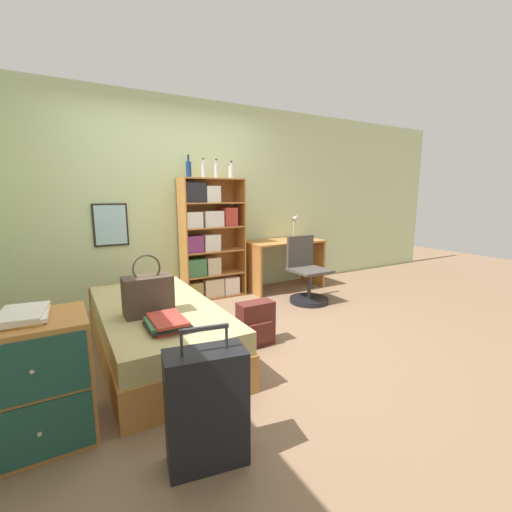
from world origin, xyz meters
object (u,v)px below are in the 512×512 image
Objects in this scene: book_stack_on_bed at (166,323)px; magazine_pile_on_dresser at (24,315)px; bottle_green at (189,169)px; desk_chair at (307,282)px; dresser at (38,381)px; bottle_brown at (204,170)px; bottle_blue at (231,172)px; desk at (284,255)px; bottle_clear at (216,171)px; handbag at (148,295)px; bed at (158,330)px; suitcase at (206,408)px; backpack at (256,324)px; desk_lamp at (295,222)px; bookcase at (208,243)px.

magazine_pile_on_dresser reaches higher than book_stack_on_bed.
bottle_green is 2.09m from desk_chair.
dresser reaches higher than book_stack_on_bed.
bottle_green reaches higher than bottle_brown.
desk is at bearing -10.76° from bottle_blue.
magazine_pile_on_dresser is 3.10m from bottle_clear.
handbag is at bearing -119.80° from bottle_green.
dresser is at bearing -156.26° from desk_chair.
dresser is 3.03m from bottle_green.
bottle_clear is (2.04, 2.14, 1.33)m from dresser.
handbag is 2.08× the size of bottle_blue.
dresser is 3.36m from bottle_blue.
dresser reaches higher than desk.
bottle_clear reaches higher than bottle_brown.
suitcase is (-0.09, -1.37, 0.09)m from bed.
bottle_blue is (1.50, 2.75, 1.37)m from suitcase.
bottle_clear is 0.29× the size of desk_chair.
bottle_brown is 2.19m from backpack.
suitcase is at bearing -133.48° from desk_lamp.
handbag is 2.19m from bottle_brown.
bed is 2.45m from bottle_blue.
dresser is 3.18m from desk_chair.
magazine_pile_on_dresser is at bearing -157.04° from desk_chair.
bookcase is 0.94m from bottle_brown.
bottle_brown is (1.00, 1.35, 1.46)m from bed.
desk_chair is at bearing 14.41° from bed.
book_stack_on_bed is at bearing -141.30° from desk.
magazine_pile_on_dresser is 3.62m from desk.
bookcase reaches higher than magazine_pile_on_dresser.
suitcase is 3.64m from desk_lamp.
book_stack_on_bed is 1.55× the size of bottle_blue.
desk_chair reaches higher than bed.
bookcase reaches higher than bed.
magazine_pile_on_dresser is 1.52× the size of bottle_clear.
magazine_pile_on_dresser is 1.54× the size of bottle_brown.
dresser is at bearing -166.89° from book_stack_on_bed.
suitcase is (-0.03, -0.80, -0.18)m from book_stack_on_bed.
desk is 0.75m from desk_chair.
bed is 2.77m from desk_lamp.
bed is 1.79m from bookcase.
backpack is (-1.53, -1.49, -0.78)m from desk_lamp.
handbag is at bearing 35.96° from dresser.
bottle_clear reaches higher than bottle_blue.
desk_chair reaches higher than dresser.
bed is 8.14× the size of bottle_blue.
bottle_brown is 0.60× the size of backpack.
book_stack_on_bed is 0.22× the size of bookcase.
backpack is (-1.34, -1.49, -0.30)m from desk.
bookcase reaches higher than desk.
bottle_brown is at bearing 48.70° from dresser.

